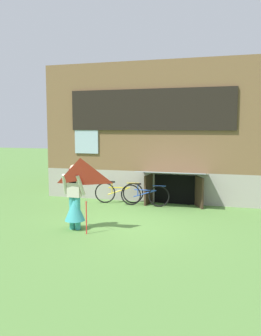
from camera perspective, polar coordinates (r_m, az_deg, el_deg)
ground_plane at (r=9.79m, az=-1.05°, el=-9.00°), size 60.00×60.00×0.00m
log_house at (r=14.76m, az=5.35°, el=5.83°), size 7.91×6.11×4.88m
person at (r=9.27m, az=-8.95°, el=-5.44°), size 0.61×0.53×1.69m
kite at (r=8.49m, az=-8.02°, el=-1.54°), size 1.15×1.02×1.83m
bicycle_blue at (r=11.91m, az=2.29°, el=-4.35°), size 1.67×0.08×0.76m
bicycle_yellow at (r=12.35m, az=-1.86°, el=-3.94°), size 1.66×0.41×0.77m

